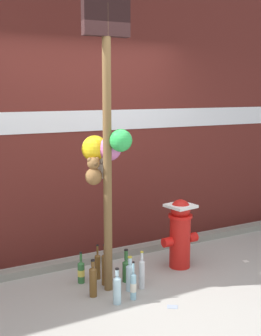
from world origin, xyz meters
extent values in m
plane|color=#9E9B93|center=(0.00, 0.00, 0.00)|extent=(14.00, 14.00, 0.00)
cube|color=#561E19|center=(0.00, 1.51, 1.58)|extent=(10.00, 0.20, 3.16)
cube|color=silver|center=(-0.03, 1.40, 1.57)|extent=(5.70, 0.01, 0.23)
cube|color=gray|center=(0.00, 1.12, 0.04)|extent=(8.00, 0.12, 0.08)
cylinder|color=brown|center=(-0.19, 0.40, 1.33)|extent=(0.08, 0.08, 2.65)
cube|color=black|center=(-0.19, 0.40, 2.55)|extent=(0.44, 0.10, 0.36)
sphere|color=#D66BB2|center=(-0.13, 0.49, 1.36)|extent=(0.23, 0.23, 0.23)
sphere|color=green|center=(-0.09, 0.33, 1.45)|extent=(0.21, 0.21, 0.21)
sphere|color=yellow|center=(-0.23, 0.58, 1.36)|extent=(0.25, 0.25, 0.25)
sphere|color=brown|center=(-0.30, 0.47, 1.11)|extent=(0.16, 0.16, 0.16)
sphere|color=brown|center=(-0.30, 0.47, 1.24)|extent=(0.12, 0.12, 0.12)
sphere|color=brown|center=(-0.34, 0.47, 1.27)|extent=(0.05, 0.05, 0.05)
sphere|color=brown|center=(-0.26, 0.47, 1.27)|extent=(0.05, 0.05, 0.05)
sphere|color=brown|center=(-0.30, 0.42, 1.24)|extent=(0.04, 0.04, 0.04)
sphere|color=silver|center=(-0.17, 0.52, 1.15)|extent=(0.15, 0.15, 0.15)
sphere|color=silver|center=(-0.17, 0.52, 1.26)|extent=(0.11, 0.11, 0.11)
sphere|color=silver|center=(-0.20, 0.52, 1.29)|extent=(0.04, 0.04, 0.04)
sphere|color=silver|center=(-0.13, 0.52, 1.29)|extent=(0.04, 0.04, 0.04)
sphere|color=#9D9992|center=(-0.17, 0.48, 1.26)|extent=(0.04, 0.04, 0.04)
cylinder|color=red|center=(0.74, 0.53, 0.28)|extent=(0.23, 0.23, 0.56)
cylinder|color=red|center=(0.74, 0.53, 0.57)|extent=(0.26, 0.26, 0.03)
sphere|color=red|center=(0.74, 0.53, 0.65)|extent=(0.21, 0.21, 0.21)
cylinder|color=red|center=(0.58, 0.53, 0.31)|extent=(0.10, 0.10, 0.10)
cylinder|color=red|center=(0.91, 0.53, 0.31)|extent=(0.10, 0.10, 0.10)
cube|color=white|center=(0.74, 0.53, 0.69)|extent=(0.31, 0.31, 0.03)
cylinder|color=brown|center=(-0.18, 0.68, 0.12)|extent=(0.06, 0.06, 0.24)
cone|color=brown|center=(-0.18, 0.68, 0.25)|extent=(0.06, 0.06, 0.02)
cylinder|color=brown|center=(-0.18, 0.68, 0.31)|extent=(0.02, 0.02, 0.09)
cylinder|color=black|center=(-0.18, 0.68, 0.36)|extent=(0.02, 0.02, 0.01)
cylinder|color=#337038|center=(0.04, 0.47, 0.10)|extent=(0.08, 0.08, 0.20)
cone|color=#337038|center=(0.04, 0.47, 0.21)|extent=(0.08, 0.08, 0.03)
cylinder|color=#337038|center=(0.04, 0.47, 0.28)|extent=(0.04, 0.04, 0.10)
cylinder|color=black|center=(0.04, 0.47, 0.33)|extent=(0.04, 0.04, 0.01)
cylinder|color=silver|center=(0.10, 0.26, 0.14)|extent=(0.06, 0.06, 0.27)
cone|color=silver|center=(0.10, 0.26, 0.28)|extent=(0.06, 0.06, 0.02)
cylinder|color=silver|center=(0.10, 0.26, 0.33)|extent=(0.03, 0.03, 0.07)
cylinder|color=gold|center=(0.10, 0.26, 0.37)|extent=(0.03, 0.03, 0.01)
cylinder|color=brown|center=(-0.39, 0.33, 0.13)|extent=(0.07, 0.07, 0.26)
cone|color=brown|center=(-0.39, 0.33, 0.28)|extent=(0.07, 0.07, 0.03)
cylinder|color=brown|center=(-0.39, 0.33, 0.32)|extent=(0.03, 0.03, 0.05)
cylinder|color=black|center=(-0.39, 0.33, 0.35)|extent=(0.04, 0.04, 0.01)
cylinder|color=#93CCE0|center=(-0.09, 0.09, 0.12)|extent=(0.06, 0.06, 0.23)
cone|color=#93CCE0|center=(-0.09, 0.09, 0.25)|extent=(0.06, 0.06, 0.02)
cylinder|color=#93CCE0|center=(-0.09, 0.09, 0.30)|extent=(0.02, 0.02, 0.09)
cylinder|color=silver|center=(-0.09, 0.09, 0.12)|extent=(0.06, 0.06, 0.08)
cylinder|color=black|center=(-0.09, 0.09, 0.36)|extent=(0.02, 0.02, 0.01)
cylinder|color=#337038|center=(-0.36, 0.67, 0.10)|extent=(0.07, 0.07, 0.20)
cone|color=#337038|center=(-0.36, 0.67, 0.21)|extent=(0.07, 0.07, 0.03)
cylinder|color=#337038|center=(-0.36, 0.67, 0.27)|extent=(0.02, 0.02, 0.08)
cylinder|color=#D8C64C|center=(-0.36, 0.67, 0.10)|extent=(0.07, 0.07, 0.07)
cylinder|color=black|center=(-0.36, 0.67, 0.32)|extent=(0.03, 0.03, 0.01)
cylinder|color=#B2DBEA|center=(-0.02, 0.27, 0.12)|extent=(0.08, 0.08, 0.24)
cone|color=#B2DBEA|center=(-0.02, 0.27, 0.26)|extent=(0.08, 0.08, 0.03)
cylinder|color=#B2DBEA|center=(-0.02, 0.27, 0.30)|extent=(0.04, 0.04, 0.06)
cylinder|color=gold|center=(-0.02, 0.27, 0.34)|extent=(0.04, 0.04, 0.01)
cylinder|color=brown|center=(-0.17, 0.51, 0.15)|extent=(0.08, 0.08, 0.29)
cone|color=brown|center=(-0.17, 0.51, 0.31)|extent=(0.08, 0.08, 0.03)
cylinder|color=brown|center=(-0.17, 0.51, 0.36)|extent=(0.04, 0.04, 0.08)
cylinder|color=black|center=(-0.17, 0.51, 0.41)|extent=(0.04, 0.04, 0.01)
cylinder|color=#B2DBEA|center=(-0.26, 0.09, 0.12)|extent=(0.07, 0.07, 0.24)
cone|color=#B2DBEA|center=(-0.26, 0.09, 0.25)|extent=(0.07, 0.07, 0.03)
cylinder|color=#B2DBEA|center=(-0.26, 0.09, 0.30)|extent=(0.03, 0.03, 0.06)
cylinder|color=black|center=(-0.26, 0.09, 0.33)|extent=(0.04, 0.04, 0.01)
cube|color=silver|center=(1.49, 0.29, 0.00)|extent=(0.07, 0.07, 0.01)
cube|color=#8C99B2|center=(0.14, -0.21, 0.00)|extent=(0.12, 0.11, 0.01)
camera|label=1|loc=(-2.02, -3.30, 1.89)|focal=48.24mm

